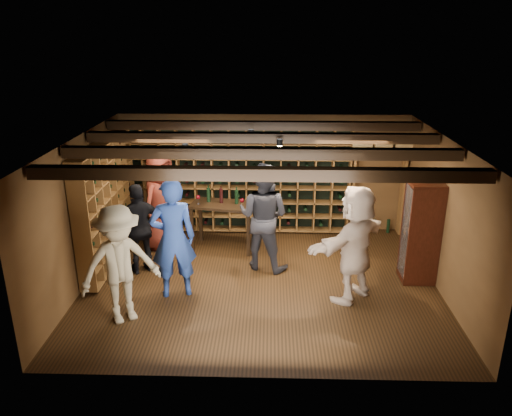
{
  "coord_description": "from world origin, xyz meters",
  "views": [
    {
      "loc": [
        0.15,
        -7.69,
        4.17
      ],
      "look_at": [
        -0.08,
        0.2,
        1.3
      ],
      "focal_mm": 35.0,
      "sensor_mm": 36.0,
      "label": 1
    }
  ],
  "objects_px": {
    "man_grey_suit": "(263,216)",
    "guest_red_floral": "(161,202)",
    "guest_woman_black": "(140,229)",
    "tasting_table": "(223,209)",
    "man_blue_shirt": "(173,239)",
    "guest_beige": "(355,244)",
    "display_cabinet": "(420,234)",
    "guest_khaki": "(120,265)"
  },
  "relations": [
    {
      "from": "guest_beige",
      "to": "guest_red_floral",
      "type": "bearing_deg",
      "value": -73.95
    },
    {
      "from": "guest_red_floral",
      "to": "guest_woman_black",
      "type": "xyz_separation_m",
      "value": [
        -0.16,
        -1.04,
        -0.14
      ]
    },
    {
      "from": "man_grey_suit",
      "to": "tasting_table",
      "type": "bearing_deg",
      "value": -22.81
    },
    {
      "from": "guest_red_floral",
      "to": "tasting_table",
      "type": "xyz_separation_m",
      "value": [
        1.21,
        0.01,
        -0.14
      ]
    },
    {
      "from": "display_cabinet",
      "to": "guest_khaki",
      "type": "distance_m",
      "value": 4.95
    },
    {
      "from": "man_blue_shirt",
      "to": "guest_beige",
      "type": "xyz_separation_m",
      "value": [
        2.89,
        -0.03,
        -0.04
      ]
    },
    {
      "from": "display_cabinet",
      "to": "guest_beige",
      "type": "bearing_deg",
      "value": -151.6
    },
    {
      "from": "guest_woman_black",
      "to": "guest_khaki",
      "type": "height_order",
      "value": "guest_khaki"
    },
    {
      "from": "guest_woman_black",
      "to": "guest_beige",
      "type": "bearing_deg",
      "value": 135.54
    },
    {
      "from": "man_blue_shirt",
      "to": "guest_red_floral",
      "type": "height_order",
      "value": "man_blue_shirt"
    },
    {
      "from": "tasting_table",
      "to": "guest_beige",
      "type": "bearing_deg",
      "value": -28.58
    },
    {
      "from": "display_cabinet",
      "to": "man_grey_suit",
      "type": "bearing_deg",
      "value": 170.94
    },
    {
      "from": "display_cabinet",
      "to": "tasting_table",
      "type": "distance_m",
      "value": 3.69
    },
    {
      "from": "guest_woman_black",
      "to": "guest_beige",
      "type": "distance_m",
      "value": 3.73
    },
    {
      "from": "display_cabinet",
      "to": "guest_red_floral",
      "type": "height_order",
      "value": "guest_red_floral"
    },
    {
      "from": "display_cabinet",
      "to": "guest_red_floral",
      "type": "xyz_separation_m",
      "value": [
        -4.69,
        1.22,
        0.11
      ]
    },
    {
      "from": "display_cabinet",
      "to": "man_blue_shirt",
      "type": "distance_m",
      "value": 4.16
    },
    {
      "from": "man_blue_shirt",
      "to": "tasting_table",
      "type": "distance_m",
      "value": 1.97
    },
    {
      "from": "guest_beige",
      "to": "display_cabinet",
      "type": "bearing_deg",
      "value": 162.92
    },
    {
      "from": "guest_khaki",
      "to": "tasting_table",
      "type": "height_order",
      "value": "guest_khaki"
    },
    {
      "from": "guest_woman_black",
      "to": "guest_beige",
      "type": "height_order",
      "value": "guest_beige"
    },
    {
      "from": "guest_beige",
      "to": "man_grey_suit",
      "type": "bearing_deg",
      "value": -82.15
    },
    {
      "from": "display_cabinet",
      "to": "tasting_table",
      "type": "height_order",
      "value": "display_cabinet"
    },
    {
      "from": "guest_red_floral",
      "to": "guest_khaki",
      "type": "height_order",
      "value": "guest_red_floral"
    },
    {
      "from": "display_cabinet",
      "to": "guest_woman_black",
      "type": "xyz_separation_m",
      "value": [
        -4.85,
        0.19,
        -0.03
      ]
    },
    {
      "from": "guest_woman_black",
      "to": "tasting_table",
      "type": "height_order",
      "value": "guest_woman_black"
    },
    {
      "from": "display_cabinet",
      "to": "guest_khaki",
      "type": "bearing_deg",
      "value": -163.46
    },
    {
      "from": "guest_beige",
      "to": "guest_woman_black",
      "type": "bearing_deg",
      "value": -58.6
    },
    {
      "from": "guest_woman_black",
      "to": "man_blue_shirt",
      "type": "bearing_deg",
      "value": 101.04
    },
    {
      "from": "guest_red_floral",
      "to": "guest_woman_black",
      "type": "bearing_deg",
      "value": -162.52
    },
    {
      "from": "guest_khaki",
      "to": "tasting_table",
      "type": "bearing_deg",
      "value": 31.64
    },
    {
      "from": "man_grey_suit",
      "to": "guest_woman_black",
      "type": "relative_size",
      "value": 1.2
    },
    {
      "from": "man_grey_suit",
      "to": "guest_red_floral",
      "type": "relative_size",
      "value": 1.02
    },
    {
      "from": "guest_red_floral",
      "to": "guest_woman_black",
      "type": "height_order",
      "value": "guest_red_floral"
    },
    {
      "from": "man_grey_suit",
      "to": "guest_beige",
      "type": "height_order",
      "value": "man_grey_suit"
    },
    {
      "from": "guest_khaki",
      "to": "tasting_table",
      "type": "xyz_separation_m",
      "value": [
        1.27,
        2.64,
        -0.09
      ]
    },
    {
      "from": "man_blue_shirt",
      "to": "man_grey_suit",
      "type": "bearing_deg",
      "value": -159.15
    },
    {
      "from": "guest_woman_black",
      "to": "tasting_table",
      "type": "bearing_deg",
      "value": -174.0
    },
    {
      "from": "guest_red_floral",
      "to": "tasting_table",
      "type": "distance_m",
      "value": 1.22
    },
    {
      "from": "guest_beige",
      "to": "guest_khaki",
      "type": "bearing_deg",
      "value": -33.48
    },
    {
      "from": "man_grey_suit",
      "to": "guest_red_floral",
      "type": "distance_m",
      "value": 2.17
    },
    {
      "from": "display_cabinet",
      "to": "guest_beige",
      "type": "height_order",
      "value": "guest_beige"
    }
  ]
}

